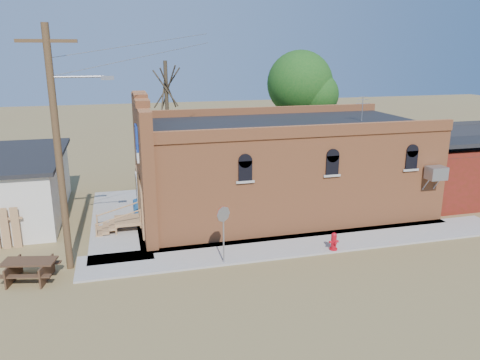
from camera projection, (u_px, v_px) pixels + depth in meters
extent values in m
plane|color=olive|center=(282.00, 257.00, 18.93)|extent=(120.00, 120.00, 0.00)
cube|color=#9E9991|center=(307.00, 244.00, 20.13)|extent=(19.00, 2.20, 0.08)
cube|color=#9E9991|center=(119.00, 220.00, 22.95)|extent=(2.60, 10.00, 0.08)
cube|color=#CA6F3E|center=(283.00, 168.00, 23.95)|extent=(14.00, 7.00, 4.50)
cube|color=black|center=(284.00, 124.00, 23.33)|extent=(13.80, 6.80, 0.12)
cube|color=#CA6F3E|center=(144.00, 164.00, 22.05)|extent=(0.50, 7.40, 5.80)
cube|color=#153297|center=(137.00, 147.00, 20.56)|extent=(0.08, 1.10, 1.56)
cube|color=gray|center=(436.00, 173.00, 21.68)|extent=(0.85, 0.65, 0.60)
cube|color=#521E0E|center=(441.00, 169.00, 26.47)|extent=(5.00, 6.00, 3.20)
cylinder|color=#482B1D|center=(58.00, 154.00, 16.82)|extent=(0.26, 0.26, 9.00)
cube|color=#482B1D|center=(46.00, 41.00, 15.78)|extent=(2.00, 0.12, 0.12)
cylinder|color=gray|center=(78.00, 77.00, 16.32)|extent=(1.80, 0.08, 0.08)
cube|color=gray|center=(107.00, 78.00, 16.58)|extent=(0.45, 0.22, 0.14)
cylinder|color=#423825|center=(168.00, 122.00, 29.30)|extent=(0.24, 0.24, 7.50)
cylinder|color=#423825|center=(298.00, 125.00, 32.15)|extent=(0.28, 0.28, 6.30)
sphere|color=#174B15|center=(300.00, 83.00, 31.40)|extent=(4.40, 4.40, 4.40)
cylinder|color=#B20A16|center=(333.00, 249.00, 19.47)|extent=(0.36, 0.36, 0.06)
cylinder|color=#B20A16|center=(334.00, 242.00, 19.38)|extent=(0.24, 0.24, 0.57)
sphere|color=#B20A16|center=(334.00, 235.00, 19.30)|extent=(0.23, 0.23, 0.23)
cylinder|color=#B20A16|center=(335.00, 243.00, 19.25)|extent=(0.11, 0.13, 0.10)
cylinder|color=#B20A16|center=(330.00, 242.00, 19.35)|extent=(0.13, 0.11, 0.10)
cylinder|color=#B20A16|center=(337.00, 241.00, 19.42)|extent=(0.13, 0.11, 0.10)
cylinder|color=gray|center=(224.00, 237.00, 18.04)|extent=(0.06, 0.06, 2.09)
cylinder|color=gray|center=(223.00, 214.00, 17.77)|extent=(0.57, 0.31, 0.63)
cylinder|color=red|center=(223.00, 214.00, 17.80)|extent=(0.57, 0.31, 0.63)
cylinder|color=#1A4D86|center=(139.00, 209.00, 23.16)|extent=(0.62, 0.62, 0.89)
cube|color=#442B1B|center=(13.00, 271.00, 16.93)|extent=(0.37, 1.42, 0.72)
cube|color=#442B1B|center=(47.00, 271.00, 16.98)|extent=(0.37, 1.42, 0.72)
cube|color=#442B1B|center=(29.00, 262.00, 16.85)|extent=(1.99, 1.21, 0.06)
cube|color=#442B1B|center=(24.00, 277.00, 16.39)|extent=(1.86, 0.65, 0.05)
cube|color=#442B1B|center=(36.00, 262.00, 17.48)|extent=(1.86, 0.65, 0.05)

